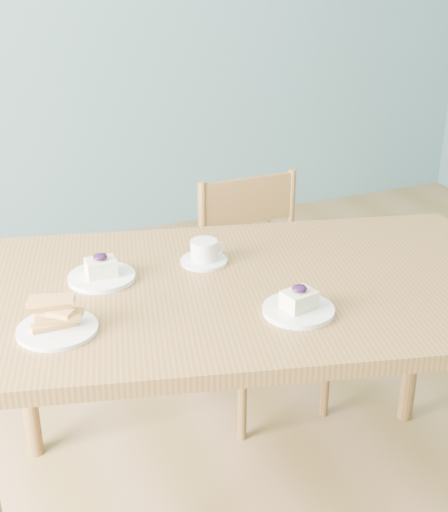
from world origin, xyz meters
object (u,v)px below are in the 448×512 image
Objects in this scene: dining_table at (247,309)px; cheesecake_plate_near at (299,306)px; coffee_cup at (204,253)px; dining_chair at (262,296)px; biscotti_plate at (56,321)px; cheesecake_plate_far at (101,273)px.

cheesecake_plate_near is at bearing -61.48° from dining_table.
coffee_cup is at bearing 106.30° from cheesecake_plate_near.
dining_chair is (0.29, 0.50, -0.27)m from dining_table.
cheesecake_plate_near is 0.58m from biscotti_plate.
dining_chair is 6.41× the size of coffee_cup.
biscotti_plate is (-0.46, -0.22, 0.00)m from coffee_cup.
dining_chair and cheesecake_plate_near have the same top height.
coffee_cup is 0.51m from biscotti_plate.
dining_chair is at bearing 34.42° from biscotti_plate.
biscotti_plate reaches higher than dining_chair.
coffee_cup is at bearing 123.29° from dining_table.
coffee_cup is 0.70× the size of biscotti_plate.
biscotti_plate reaches higher than coffee_cup.
coffee_cup is at bearing -137.23° from dining_chair.
dining_table is at bearing 104.07° from cheesecake_plate_near.
dining_table is at bearing -26.31° from cheesecake_plate_far.
cheesecake_plate_near is at bearing -70.79° from coffee_cup.
dining_chair reaches higher than dining_table.
dining_chair is 0.61m from coffee_cup.
coffee_cup is at bearing 25.74° from biscotti_plate.
dining_table is 0.64m from dining_chair.
biscotti_plate is at bearing -125.71° from cheesecake_plate_far.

